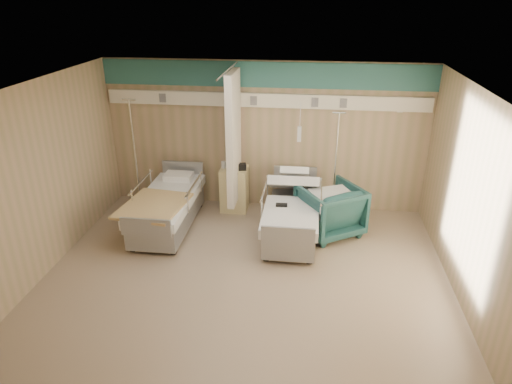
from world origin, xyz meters
TOP-DOWN VIEW (x-y plane):
  - ground at (0.00, 0.00)m, footprint 6.00×5.00m
  - room_walls at (-0.03, 0.25)m, footprint 6.04×5.04m
  - bed_right at (0.60, 1.30)m, footprint 1.00×2.16m
  - bed_left at (-1.60, 1.30)m, footprint 1.00×2.16m
  - bedside_cabinet at (-0.55, 2.20)m, footprint 0.50×0.48m
  - visitor_armchair at (1.25, 1.47)m, footprint 1.33×1.33m
  - waffle_blanket at (1.27, 1.43)m, footprint 0.85×0.81m
  - iv_stand_right at (1.33, 2.17)m, footprint 0.36×0.36m
  - iv_stand_left at (-2.40, 2.03)m, footprint 0.38×0.38m
  - call_remote at (0.44, 1.13)m, footprint 0.19×0.09m
  - tan_blanket at (-1.68, 0.84)m, footprint 1.09×1.31m
  - toiletry_bag at (-0.42, 2.14)m, footprint 0.25×0.19m
  - white_cup at (-0.74, 2.20)m, footprint 0.09×0.09m

SIDE VIEW (x-z plane):
  - ground at x=0.00m, z-range 0.00..0.00m
  - bed_right at x=0.60m, z-range 0.00..0.63m
  - bed_left at x=-1.60m, z-range 0.00..0.63m
  - iv_stand_right at x=1.33m, z-range -0.59..1.41m
  - bedside_cabinet at x=-0.55m, z-range 0.00..0.85m
  - iv_stand_left at x=-2.40m, z-range -0.64..1.52m
  - visitor_armchair at x=1.25m, z-range 0.00..0.89m
  - tan_blanket at x=-1.68m, z-range 0.63..0.67m
  - call_remote at x=0.44m, z-range 0.63..0.67m
  - toiletry_bag at x=-0.42m, z-range 0.85..0.97m
  - white_cup at x=-0.74m, z-range 0.85..0.98m
  - waffle_blanket at x=1.27m, z-range 0.89..0.96m
  - room_walls at x=-0.03m, z-range 0.45..3.27m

